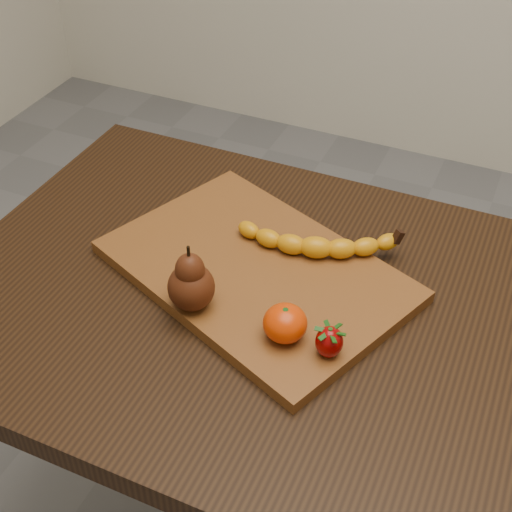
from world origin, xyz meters
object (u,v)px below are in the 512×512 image
at_px(mandarin, 285,323).
at_px(pear, 190,277).
at_px(table, 271,344).
at_px(cutting_board, 256,271).

bearing_deg(mandarin, pear, 178.19).
bearing_deg(mandarin, table, 123.17).
bearing_deg(pear, mandarin, -1.81).
relative_size(table, pear, 9.46).
distance_m(pear, mandarin, 0.15).
xyz_separation_m(cutting_board, pear, (-0.05, -0.11, 0.06)).
height_order(cutting_board, mandarin, mandarin).
bearing_deg(mandarin, cutting_board, 128.90).
relative_size(table, cutting_board, 2.22).
xyz_separation_m(pear, mandarin, (0.15, -0.00, -0.03)).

